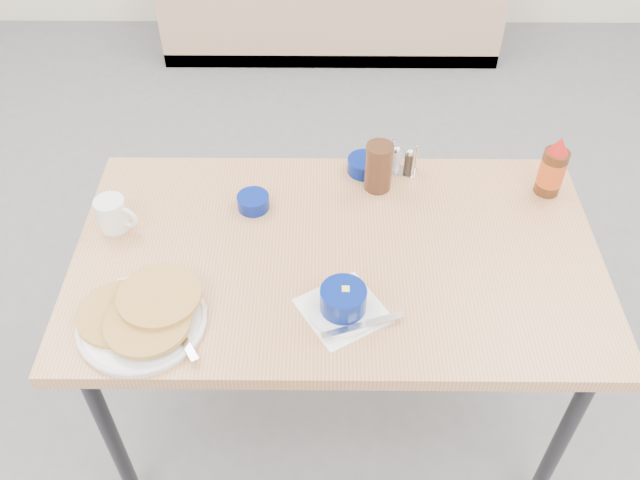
{
  "coord_description": "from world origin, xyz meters",
  "views": [
    {
      "loc": [
        -0.04,
        -1.0,
        2.06
      ],
      "look_at": [
        -0.05,
        0.24,
        0.82
      ],
      "focal_mm": 38.0,
      "sensor_mm": 36.0,
      "label": 1
    }
  ],
  "objects_px": {
    "pancake_plate": "(142,316)",
    "amber_tumbler": "(379,167)",
    "coffee_mug": "(113,214)",
    "butter_bowl": "(364,165)",
    "dining_table": "(337,268)",
    "grits_setting": "(343,303)",
    "syrup_bottle": "(553,169)",
    "condiment_caddy": "(402,162)",
    "creamer_bowl": "(253,202)"
  },
  "relations": [
    {
      "from": "butter_bowl",
      "to": "amber_tumbler",
      "type": "distance_m",
      "value": 0.1
    },
    {
      "from": "dining_table",
      "to": "grits_setting",
      "type": "relative_size",
      "value": 5.11
    },
    {
      "from": "dining_table",
      "to": "coffee_mug",
      "type": "height_order",
      "value": "coffee_mug"
    },
    {
      "from": "dining_table",
      "to": "butter_bowl",
      "type": "bearing_deg",
      "value": 76.1
    },
    {
      "from": "pancake_plate",
      "to": "amber_tumbler",
      "type": "height_order",
      "value": "amber_tumbler"
    },
    {
      "from": "coffee_mug",
      "to": "syrup_bottle",
      "type": "distance_m",
      "value": 1.23
    },
    {
      "from": "coffee_mug",
      "to": "amber_tumbler",
      "type": "relative_size",
      "value": 0.8
    },
    {
      "from": "condiment_caddy",
      "to": "syrup_bottle",
      "type": "xyz_separation_m",
      "value": [
        0.41,
        -0.09,
        0.05
      ]
    },
    {
      "from": "syrup_bottle",
      "to": "creamer_bowl",
      "type": "bearing_deg",
      "value": -174.85
    },
    {
      "from": "grits_setting",
      "to": "amber_tumbler",
      "type": "distance_m",
      "value": 0.48
    },
    {
      "from": "dining_table",
      "to": "condiment_caddy",
      "type": "distance_m",
      "value": 0.41
    },
    {
      "from": "condiment_caddy",
      "to": "butter_bowl",
      "type": "bearing_deg",
      "value": -161.26
    },
    {
      "from": "dining_table",
      "to": "syrup_bottle",
      "type": "height_order",
      "value": "syrup_bottle"
    },
    {
      "from": "grits_setting",
      "to": "condiment_caddy",
      "type": "relative_size",
      "value": 2.69
    },
    {
      "from": "coffee_mug",
      "to": "butter_bowl",
      "type": "xyz_separation_m",
      "value": [
        0.69,
        0.25,
        -0.03
      ]
    },
    {
      "from": "coffee_mug",
      "to": "butter_bowl",
      "type": "distance_m",
      "value": 0.74
    },
    {
      "from": "amber_tumbler",
      "to": "butter_bowl",
      "type": "bearing_deg",
      "value": 116.41
    },
    {
      "from": "grits_setting",
      "to": "butter_bowl",
      "type": "height_order",
      "value": "grits_setting"
    },
    {
      "from": "dining_table",
      "to": "creamer_bowl",
      "type": "bearing_deg",
      "value": 143.32
    },
    {
      "from": "butter_bowl",
      "to": "pancake_plate",
      "type": "bearing_deg",
      "value": -133.86
    },
    {
      "from": "pancake_plate",
      "to": "grits_setting",
      "type": "xyz_separation_m",
      "value": [
        0.48,
        0.04,
        0.01
      ]
    },
    {
      "from": "creamer_bowl",
      "to": "dining_table",
      "type": "bearing_deg",
      "value": -36.68
    },
    {
      "from": "grits_setting",
      "to": "condiment_caddy",
      "type": "distance_m",
      "value": 0.57
    },
    {
      "from": "pancake_plate",
      "to": "amber_tumbler",
      "type": "bearing_deg",
      "value": 40.56
    },
    {
      "from": "pancake_plate",
      "to": "syrup_bottle",
      "type": "height_order",
      "value": "syrup_bottle"
    },
    {
      "from": "pancake_plate",
      "to": "grits_setting",
      "type": "distance_m",
      "value": 0.48
    },
    {
      "from": "dining_table",
      "to": "grits_setting",
      "type": "distance_m",
      "value": 0.22
    },
    {
      "from": "grits_setting",
      "to": "syrup_bottle",
      "type": "height_order",
      "value": "syrup_bottle"
    },
    {
      "from": "creamer_bowl",
      "to": "butter_bowl",
      "type": "xyz_separation_m",
      "value": [
        0.32,
        0.16,
        0.0
      ]
    },
    {
      "from": "coffee_mug",
      "to": "grits_setting",
      "type": "xyz_separation_m",
      "value": [
        0.62,
        -0.29,
        -0.01
      ]
    },
    {
      "from": "amber_tumbler",
      "to": "condiment_caddy",
      "type": "distance_m",
      "value": 0.11
    },
    {
      "from": "dining_table",
      "to": "creamer_bowl",
      "type": "distance_m",
      "value": 0.31
    },
    {
      "from": "pancake_plate",
      "to": "creamer_bowl",
      "type": "xyz_separation_m",
      "value": [
        0.23,
        0.41,
        -0.0
      ]
    },
    {
      "from": "pancake_plate",
      "to": "amber_tumbler",
      "type": "relative_size",
      "value": 2.1
    },
    {
      "from": "coffee_mug",
      "to": "butter_bowl",
      "type": "relative_size",
      "value": 1.17
    },
    {
      "from": "dining_table",
      "to": "syrup_bottle",
      "type": "relative_size",
      "value": 7.31
    },
    {
      "from": "coffee_mug",
      "to": "amber_tumbler",
      "type": "height_order",
      "value": "amber_tumbler"
    },
    {
      "from": "grits_setting",
      "to": "amber_tumbler",
      "type": "bearing_deg",
      "value": 77.07
    },
    {
      "from": "coffee_mug",
      "to": "butter_bowl",
      "type": "height_order",
      "value": "coffee_mug"
    },
    {
      "from": "grits_setting",
      "to": "amber_tumbler",
      "type": "xyz_separation_m",
      "value": [
        0.11,
        0.47,
        0.04
      ]
    },
    {
      "from": "dining_table",
      "to": "amber_tumbler",
      "type": "height_order",
      "value": "amber_tumbler"
    },
    {
      "from": "syrup_bottle",
      "to": "amber_tumbler",
      "type": "bearing_deg",
      "value": 178.15
    },
    {
      "from": "creamer_bowl",
      "to": "amber_tumbler",
      "type": "relative_size",
      "value": 0.61
    },
    {
      "from": "butter_bowl",
      "to": "syrup_bottle",
      "type": "distance_m",
      "value": 0.54
    },
    {
      "from": "coffee_mug",
      "to": "condiment_caddy",
      "type": "height_order",
      "value": "condiment_caddy"
    },
    {
      "from": "grits_setting",
      "to": "creamer_bowl",
      "type": "bearing_deg",
      "value": 123.4
    },
    {
      "from": "creamer_bowl",
      "to": "condiment_caddy",
      "type": "xyz_separation_m",
      "value": [
        0.43,
        0.16,
        0.02
      ]
    },
    {
      "from": "butter_bowl",
      "to": "amber_tumbler",
      "type": "relative_size",
      "value": 0.68
    },
    {
      "from": "dining_table",
      "to": "butter_bowl",
      "type": "relative_size",
      "value": 13.81
    },
    {
      "from": "creamer_bowl",
      "to": "syrup_bottle",
      "type": "bearing_deg",
      "value": 5.15
    }
  ]
}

